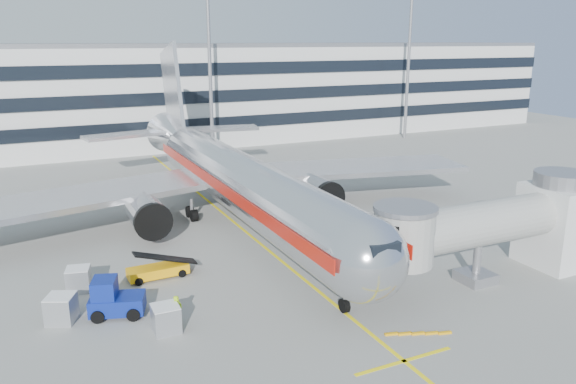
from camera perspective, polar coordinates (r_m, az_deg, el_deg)
name	(u,v)px	position (r m, az deg, el deg)	size (l,w,h in m)	color
ground	(288,266)	(41.66, 0.00, -7.56)	(180.00, 180.00, 0.00)	gray
lead_in_line	(240,227)	(50.29, -4.92, -3.55)	(0.25, 70.00, 0.01)	yellow
stop_bar	(404,361)	(31.00, 11.71, -16.47)	(6.00, 0.25, 0.01)	yellow
main_jet	(232,177)	(50.67, -5.72, 1.56)	(50.95, 48.70, 16.06)	silver
jet_bridge	(499,225)	(41.07, 20.61, -3.15)	(17.80, 4.50, 7.00)	silver
terminal	(132,94)	(94.45, -15.55, 9.60)	(150.00, 24.25, 15.60)	silver
light_mast_centre	(209,49)	(80.52, -8.01, 14.17)	(2.40, 1.20, 25.45)	gray
light_mast_east	(409,48)	(96.48, 12.22, 14.13)	(2.40, 1.20, 25.45)	gray
belt_loader	(158,270)	(40.61, -13.08, -7.69)	(4.39, 1.71, 2.09)	#F2A60A
baggage_tug	(114,299)	(35.89, -17.30, -10.38)	(3.59, 2.83, 2.38)	navy
cargo_container_left	(79,279)	(40.11, -20.51, -8.28)	(1.78, 1.78, 1.58)	#A8AAAF
cargo_container_right	(61,309)	(36.26, -22.05, -10.93)	(2.07, 2.07, 1.66)	#A8AAAF
cargo_container_front	(166,319)	(33.44, -12.30, -12.45)	(1.50, 1.50, 1.58)	#A8AAAF
ramp_worker	(178,311)	(33.85, -11.15, -11.76)	(0.68, 0.45, 1.87)	#A7DC17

